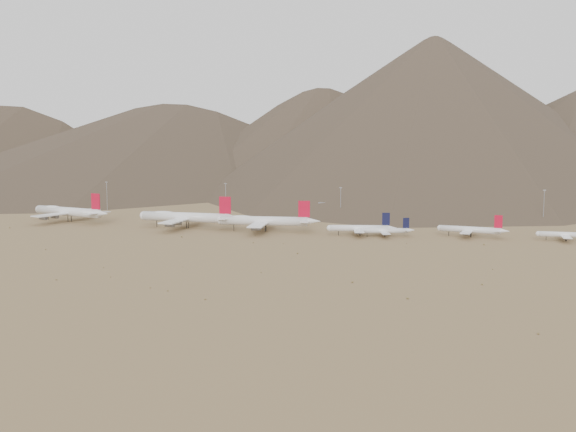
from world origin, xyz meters
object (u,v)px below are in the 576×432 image
(narrowbody_b, at_px, (385,231))
(control_tower, at_px, (323,210))
(widebody_east, at_px, (264,221))
(widebody_west, at_px, (68,211))
(widebody_centre, at_px, (186,217))
(narrowbody_a, at_px, (361,228))

(narrowbody_b, height_order, control_tower, narrowbody_b)
(widebody_east, bearing_deg, narrowbody_b, -8.21)
(widebody_west, relative_size, narrowbody_b, 2.08)
(widebody_centre, bearing_deg, narrowbody_a, -0.81)
(widebody_west, relative_size, widebody_east, 1.04)
(widebody_west, bearing_deg, widebody_east, 10.19)
(widebody_centre, bearing_deg, widebody_east, -0.85)
(widebody_east, xyz_separation_m, narrowbody_b, (83.42, -2.14, -3.44))
(widebody_centre, distance_m, narrowbody_a, 126.06)
(widebody_west, distance_m, narrowbody_a, 229.37)
(widebody_east, bearing_deg, widebody_centre, 172.01)
(narrowbody_a, relative_size, narrowbody_b, 1.24)
(widebody_west, xyz_separation_m, narrowbody_a, (229.00, -12.70, -2.99))
(narrowbody_a, xyz_separation_m, narrowbody_b, (16.38, -0.78, -0.92))
(narrowbody_a, bearing_deg, widebody_centre, 165.40)
(widebody_centre, distance_m, widebody_east, 58.97)
(widebody_west, height_order, widebody_centre, widebody_centre)
(narrowbody_b, relative_size, control_tower, 3.05)
(control_tower, bearing_deg, narrowbody_a, -64.31)
(widebody_east, height_order, narrowbody_a, widebody_east)
(narrowbody_b, bearing_deg, widebody_centre, 161.73)
(widebody_west, distance_m, control_tower, 200.90)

